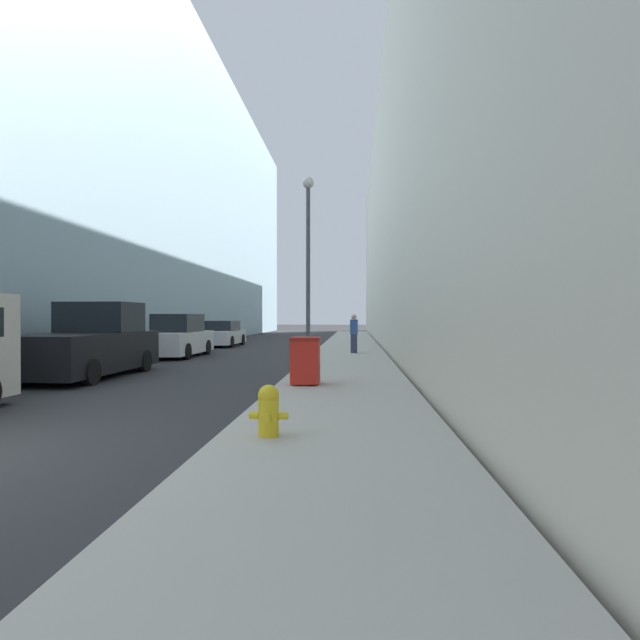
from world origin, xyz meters
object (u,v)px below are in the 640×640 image
(fire_hydrant, at_px, (268,409))
(parked_sedan_near, at_px, (178,337))
(pickup_truck, at_px, (88,345))
(trash_bin, at_px, (305,360))
(parked_sedan_far, at_px, (222,334))
(lamppost, at_px, (308,255))
(pedestrian_on_sidewalk, at_px, (354,334))

(fire_hydrant, bearing_deg, parked_sedan_near, 114.00)
(pickup_truck, bearing_deg, parked_sedan_near, 89.17)
(fire_hydrant, height_order, parked_sedan_near, parked_sedan_near)
(trash_bin, relative_size, pickup_truck, 0.21)
(parked_sedan_near, distance_m, parked_sedan_far, 7.52)
(lamppost, height_order, pedestrian_on_sidewalk, lamppost)
(trash_bin, bearing_deg, lamppost, 94.55)
(pickup_truck, bearing_deg, lamppost, 20.35)
(lamppost, relative_size, pedestrian_on_sidewalk, 3.65)
(trash_bin, xyz_separation_m, lamppost, (-0.35, 4.41, 2.92))
(fire_hydrant, distance_m, trash_bin, 4.89)
(trash_bin, height_order, parked_sedan_far, parked_sedan_far)
(pedestrian_on_sidewalk, bearing_deg, fire_hydrant, -94.15)
(pickup_truck, height_order, parked_sedan_near, pickup_truck)
(parked_sedan_far, xyz_separation_m, pedestrian_on_sidewalk, (7.48, -6.74, 0.28))
(fire_hydrant, xyz_separation_m, parked_sedan_near, (-6.22, 13.96, 0.32))
(lamppost, xyz_separation_m, pedestrian_on_sidewalk, (1.43, 5.44, -2.66))
(pickup_truck, bearing_deg, trash_bin, -19.27)
(parked_sedan_far, height_order, pedestrian_on_sidewalk, pedestrian_on_sidewalk)
(parked_sedan_far, bearing_deg, fire_hydrant, -73.39)
(pickup_truck, bearing_deg, parked_sedan_far, 90.37)
(fire_hydrant, height_order, pedestrian_on_sidewalk, pedestrian_on_sidewalk)
(trash_bin, xyz_separation_m, parked_sedan_far, (-6.40, 16.60, -0.02))
(trash_bin, relative_size, parked_sedan_far, 0.24)
(trash_bin, distance_m, lamppost, 5.30)
(trash_bin, distance_m, pedestrian_on_sidewalk, 9.92)
(lamppost, relative_size, parked_sedan_far, 1.33)
(fire_hydrant, relative_size, pickup_truck, 0.13)
(fire_hydrant, xyz_separation_m, lamppost, (-0.36, 9.29, 3.13))
(pickup_truck, bearing_deg, fire_hydrant, -48.29)
(trash_bin, relative_size, lamppost, 0.18)
(fire_hydrant, xyz_separation_m, parked_sedan_far, (-6.41, 21.48, 0.19))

